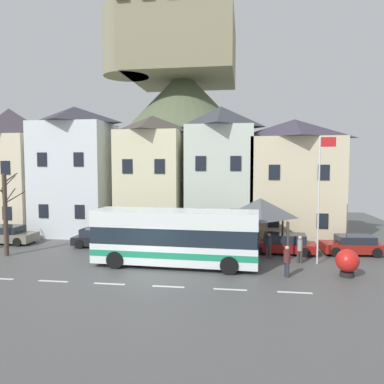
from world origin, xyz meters
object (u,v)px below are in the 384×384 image
at_px(townhouse_00, 11,171).
at_px(pedestrian_00, 269,244).
at_px(bus_shelter, 260,208).
at_px(townhouse_03, 221,172).
at_px(flagpole, 320,191).
at_px(parked_car_02, 7,235).
at_px(pedestrian_01, 287,260).
at_px(townhouse_02, 153,176).
at_px(pedestrian_02, 300,248).
at_px(parked_car_01, 353,245).
at_px(bare_tree_01, 5,212).
at_px(townhouse_04, 293,180).
at_px(townhouse_01, 75,171).
at_px(harbour_buoy, 347,262).
at_px(parked_car_03, 282,244).
at_px(pedestrian_03, 244,247).
at_px(public_bench, 238,240).
at_px(hilltop_castle, 183,136).
at_px(parked_car_00, 101,238).
at_px(transit_bus, 175,238).

bearing_deg(townhouse_00, pedestrian_00, -16.60).
bearing_deg(bus_shelter, pedestrian_00, -72.93).
relative_size(townhouse_03, flagpole, 1.40).
height_order(parked_car_02, pedestrian_01, pedestrian_01).
bearing_deg(townhouse_02, pedestrian_02, -34.00).
relative_size(pedestrian_00, pedestrian_01, 0.98).
bearing_deg(townhouse_02, townhouse_00, -179.48).
relative_size(pedestrian_02, flagpole, 0.22).
bearing_deg(parked_car_01, bare_tree_01, 4.67).
relative_size(townhouse_04, parked_car_01, 2.38).
height_order(townhouse_02, bus_shelter, townhouse_02).
distance_m(townhouse_01, harbour_buoy, 22.49).
xyz_separation_m(townhouse_01, pedestrian_00, (15.89, -6.43, -4.48)).
relative_size(parked_car_03, pedestrian_03, 2.97).
bearing_deg(townhouse_02, bus_shelter, -30.30).
xyz_separation_m(townhouse_00, townhouse_01, (6.06, -0.12, 0.00)).
bearing_deg(townhouse_02, public_bench, -24.17).
bearing_deg(parked_car_02, bus_shelter, -1.03).
bearing_deg(pedestrian_03, hilltop_castle, 108.06).
xyz_separation_m(parked_car_00, parked_car_03, (12.80, -0.17, -0.00)).
xyz_separation_m(townhouse_01, pedestrian_02, (17.69, -7.17, -4.54)).
distance_m(townhouse_03, bus_shelter, 6.51).
bearing_deg(parked_car_03, townhouse_03, -46.03).
height_order(townhouse_04, pedestrian_01, townhouse_04).
distance_m(townhouse_04, parked_car_03, 6.62).
xyz_separation_m(townhouse_00, townhouse_03, (18.45, 0.32, -0.09)).
distance_m(hilltop_castle, pedestrian_02, 27.89).
bearing_deg(townhouse_04, public_bench, -143.33).
relative_size(townhouse_03, pedestrian_01, 6.38).
height_order(townhouse_01, public_bench, townhouse_01).
relative_size(townhouse_03, public_bench, 5.95).
bearing_deg(pedestrian_01, pedestrian_00, 100.58).
xyz_separation_m(hilltop_castle, pedestrian_00, (9.38, -23.25, -8.74)).
height_order(hilltop_castle, public_bench, hilltop_castle).
relative_size(hilltop_castle, pedestrian_03, 21.95).
relative_size(parked_car_01, public_bench, 2.23).
bearing_deg(townhouse_01, parked_car_00, -48.78).
height_order(pedestrian_00, harbour_buoy, pedestrian_00).
relative_size(parked_car_00, pedestrian_01, 2.42).
xyz_separation_m(townhouse_03, bus_shelter, (3.02, -5.29, -2.30)).
relative_size(bus_shelter, public_bench, 2.07).
relative_size(hilltop_castle, pedestrian_02, 20.74).
relative_size(townhouse_00, bare_tree_01, 2.00).
bearing_deg(townhouse_00, parked_car_01, -9.45).
bearing_deg(parked_car_01, pedestrian_00, 15.17).
relative_size(townhouse_03, transit_bus, 1.10).
xyz_separation_m(parked_car_02, flagpole, (22.23, -2.82, 3.73)).
distance_m(parked_car_02, flagpole, 22.72).
relative_size(townhouse_01, parked_car_01, 2.72).
xyz_separation_m(transit_bus, parked_car_03, (6.52, 4.03, -1.01)).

